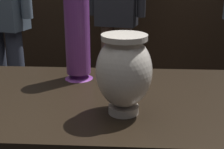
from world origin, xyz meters
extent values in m
cube|color=black|center=(0.00, 0.00, 0.78)|extent=(1.20, 0.64, 0.05)
cube|color=black|center=(0.00, 2.20, 0.47)|extent=(2.60, 0.40, 0.95)
cylinder|color=silver|center=(0.08, -0.13, 0.81)|extent=(0.09, 0.09, 0.02)
ellipsoid|color=silver|center=(0.08, -0.13, 0.93)|extent=(0.17, 0.17, 0.22)
cylinder|color=silver|center=(0.08, -0.13, 1.03)|extent=(0.13, 0.13, 0.02)
cone|color=#7A388E|center=(-0.11, 0.18, 0.81)|extent=(0.11, 0.11, 0.02)
cylinder|color=#7A388E|center=(-0.11, 0.18, 0.99)|extent=(0.10, 0.10, 0.32)
cylinder|color=brown|center=(0.05, 1.52, 0.39)|extent=(0.11, 0.11, 0.78)
cylinder|color=brown|center=(-0.09, 1.55, 0.39)|extent=(0.11, 0.11, 0.78)
cylinder|color=#333847|center=(-0.68, 1.00, 0.42)|extent=(0.11, 0.11, 0.83)
cylinder|color=#333847|center=(-0.82, 1.05, 0.42)|extent=(0.11, 0.11, 0.83)
camera|label=1|loc=(0.09, -0.98, 1.21)|focal=49.87mm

